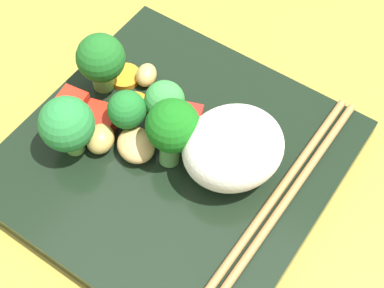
{
  "coord_description": "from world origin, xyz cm",
  "views": [
    {
      "loc": [
        21.79,
        15.28,
        43.2
      ],
      "look_at": [
        -0.52,
        1.48,
        3.62
      ],
      "focal_mm": 53.82,
      "sensor_mm": 36.0,
      "label": 1
    }
  ],
  "objects_px": {
    "carrot_slice_0": "(134,105)",
    "chopstick_pair": "(286,192)",
    "square_plate": "(174,159)",
    "rice_mound": "(233,148)",
    "broccoli_floret_0": "(164,101)"
  },
  "relations": [
    {
      "from": "square_plate",
      "to": "rice_mound",
      "type": "relative_size",
      "value": 3.1
    },
    {
      "from": "carrot_slice_0",
      "to": "square_plate",
      "type": "bearing_deg",
      "value": 67.69
    },
    {
      "from": "square_plate",
      "to": "chopstick_pair",
      "type": "distance_m",
      "value": 0.1
    },
    {
      "from": "rice_mound",
      "to": "carrot_slice_0",
      "type": "bearing_deg",
      "value": -95.75
    },
    {
      "from": "square_plate",
      "to": "broccoli_floret_0",
      "type": "xyz_separation_m",
      "value": [
        -0.02,
        -0.02,
        0.04
      ]
    },
    {
      "from": "square_plate",
      "to": "chopstick_pair",
      "type": "height_order",
      "value": "chopstick_pair"
    },
    {
      "from": "chopstick_pair",
      "to": "rice_mound",
      "type": "bearing_deg",
      "value": 95.85
    },
    {
      "from": "carrot_slice_0",
      "to": "chopstick_pair",
      "type": "relative_size",
      "value": 0.13
    },
    {
      "from": "square_plate",
      "to": "rice_mound",
      "type": "xyz_separation_m",
      "value": [
        -0.01,
        0.05,
        0.04
      ]
    },
    {
      "from": "rice_mound",
      "to": "carrot_slice_0",
      "type": "height_order",
      "value": "rice_mound"
    },
    {
      "from": "chopstick_pair",
      "to": "carrot_slice_0",
      "type": "bearing_deg",
      "value": 90.44
    },
    {
      "from": "rice_mound",
      "to": "broccoli_floret_0",
      "type": "bearing_deg",
      "value": -98.95
    },
    {
      "from": "rice_mound",
      "to": "broccoli_floret_0",
      "type": "height_order",
      "value": "rice_mound"
    },
    {
      "from": "square_plate",
      "to": "rice_mound",
      "type": "height_order",
      "value": "rice_mound"
    },
    {
      "from": "square_plate",
      "to": "rice_mound",
      "type": "distance_m",
      "value": 0.06
    }
  ]
}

